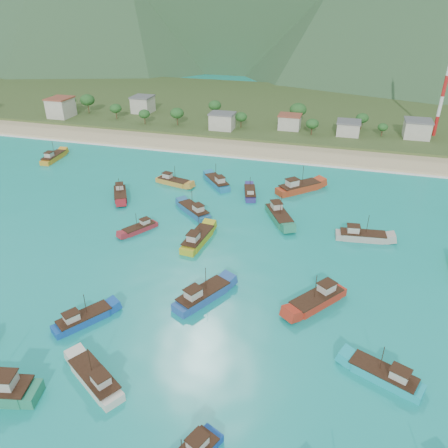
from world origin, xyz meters
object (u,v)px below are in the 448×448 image
(boat_3, at_px, (202,296))
(boat_19, at_px, (299,188))
(radio_tower, at_px, (447,75))
(boat_6, at_px, (279,216))
(boat_27, at_px, (95,379))
(boat_21, at_px, (54,158))
(boat_23, at_px, (173,182))
(boat_25, at_px, (140,229))
(boat_7, at_px, (250,193))
(boat_28, at_px, (217,183))
(boat_14, at_px, (194,211))
(boat_24, at_px, (198,239))
(boat_0, at_px, (384,376))
(boat_5, at_px, (120,195))
(boat_1, at_px, (317,300))
(boat_10, at_px, (362,236))
(boat_12, at_px, (83,319))

(boat_3, bearing_deg, boat_19, 107.27)
(radio_tower, xyz_separation_m, boat_6, (-44.17, -78.65, -21.94))
(boat_27, bearing_deg, boat_21, 69.52)
(boat_23, distance_m, boat_25, 27.75)
(boat_6, xyz_separation_m, boat_7, (-9.75, 11.52, -0.27))
(boat_6, bearing_deg, boat_28, -66.31)
(boat_14, bearing_deg, boat_25, -179.09)
(boat_24, distance_m, boat_27, 40.68)
(boat_0, distance_m, boat_5, 79.91)
(boat_1, bearing_deg, boat_24, 9.13)
(boat_21, relative_size, boat_24, 0.96)
(radio_tower, xyz_separation_m, boat_0, (-21.58, -123.42, -22.10))
(boat_28, bearing_deg, boat_0, -94.61)
(boat_10, bearing_deg, boat_21, -111.66)
(boat_3, bearing_deg, boat_0, 9.94)
(boat_12, relative_size, boat_24, 0.83)
(boat_3, distance_m, boat_6, 35.48)
(boat_7, relative_size, boat_23, 0.92)
(boat_3, height_order, boat_12, boat_3)
(boat_3, height_order, boat_10, boat_3)
(boat_6, xyz_separation_m, boat_25, (-29.80, -14.37, -0.37))
(boat_6, bearing_deg, boat_5, -29.81)
(boat_12, relative_size, boat_25, 1.15)
(boat_23, height_order, boat_28, boat_28)
(boat_12, xyz_separation_m, boat_19, (27.49, 63.82, 0.34))
(radio_tower, height_order, boat_7, radio_tower)
(boat_23, bearing_deg, boat_28, 116.13)
(boat_10, xyz_separation_m, boat_23, (-51.86, 17.83, -0.08))
(boat_27, bearing_deg, boat_24, 29.70)
(radio_tower, bearing_deg, boat_28, -135.74)
(boat_1, height_order, boat_21, boat_1)
(boat_1, relative_size, boat_10, 1.02)
(radio_tower, relative_size, boat_14, 4.10)
(boat_5, relative_size, boat_24, 0.89)
(boat_12, xyz_separation_m, boat_27, (8.60, -10.78, 0.08))
(boat_28, bearing_deg, boat_7, -62.20)
(boat_6, relative_size, boat_21, 1.07)
(boat_1, distance_m, boat_23, 62.16)
(boat_5, bearing_deg, radio_tower, -167.86)
(boat_1, height_order, boat_3, boat_1)
(boat_24, bearing_deg, boat_7, 83.89)
(boat_25, bearing_deg, boat_5, -19.06)
(boat_10, distance_m, boat_28, 44.50)
(boat_0, relative_size, boat_3, 0.92)
(boat_19, height_order, boat_25, boat_19)
(boat_6, distance_m, boat_23, 35.19)
(boat_3, bearing_deg, boat_1, 41.02)
(boat_23, bearing_deg, boat_6, 82.08)
(radio_tower, xyz_separation_m, boat_1, (-32.27, -108.81, -21.96))
(boat_5, xyz_separation_m, boat_19, (45.30, 16.95, 0.30))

